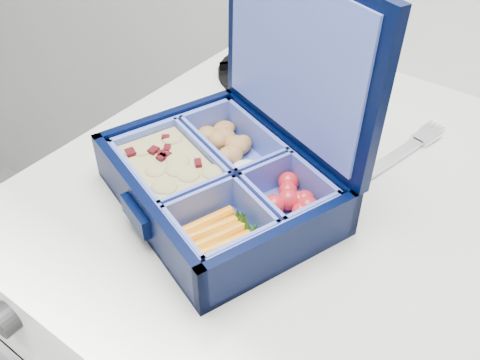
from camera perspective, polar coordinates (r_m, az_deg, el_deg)
The scene contains 3 objects.
bento_box at distance 0.53m, azimuth -2.27°, elevation -0.33°, with size 0.22×0.17×0.05m, color black, non-canonical shape.
burner_grate_rear at distance 0.76m, azimuth 4.21°, elevation 11.92°, with size 0.17×0.17×0.02m, color black.
fork at distance 0.59m, azimuth 14.13°, elevation 1.05°, with size 0.03×0.20×0.01m, color silver, non-canonical shape.
Camera 1 is at (0.71, 1.25, 1.30)m, focal length 40.00 mm.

